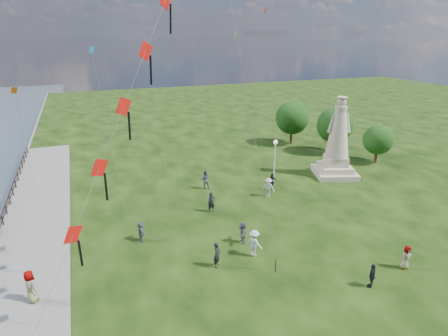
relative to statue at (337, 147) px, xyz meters
name	(u,v)px	position (x,y,z in m)	size (l,w,h in m)	color
waterfront	(6,275)	(-29.84, -6.85, -3.19)	(200.00, 200.00, 1.51)	#323E4B
statue	(337,147)	(0.00, 0.00, 0.00)	(5.18, 5.18, 8.28)	#B8A78B
lamppost	(275,153)	(-7.11, 0.28, 0.13)	(0.42, 0.42, 4.51)	silver
tree_row	(324,124)	(3.98, 7.96, 0.30)	(8.98, 14.29, 5.80)	#382314
person_0	(217,255)	(-17.28, -10.90, -2.26)	(0.63, 0.42, 1.74)	black
person_2	(254,243)	(-14.52, -10.60, -2.18)	(1.22, 0.63, 1.89)	silver
person_3	(372,276)	(-9.52, -16.14, -2.35)	(0.91, 0.47, 1.55)	black
person_4	(406,257)	(-6.20, -15.45, -2.32)	(0.79, 0.48, 1.61)	#595960
person_5	(141,231)	(-21.25, -5.87, -2.38)	(1.38, 0.60, 1.49)	#595960
person_6	(211,202)	(-14.98, -3.38, -2.24)	(0.64, 0.42, 1.76)	black
person_7	(205,179)	(-13.87, 1.61, -2.19)	(0.91, 0.56, 1.87)	#595960
person_8	(268,187)	(-9.09, -2.33, -2.22)	(1.17, 0.60, 1.80)	silver
person_9	(272,182)	(-8.07, -1.07, -2.28)	(0.99, 0.51, 1.69)	black
person_10	(31,288)	(-28.02, -10.37, -2.16)	(0.94, 0.58, 1.93)	#595960
person_11	(243,232)	(-14.55, -8.83, -2.31)	(1.52, 0.66, 1.64)	#595960
red_kite_train	(133,87)	(-21.72, -11.23, 8.54)	(10.65, 9.35, 18.81)	black
small_kites	(205,43)	(-11.74, 7.34, 10.08)	(31.94, 19.00, 23.54)	teal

